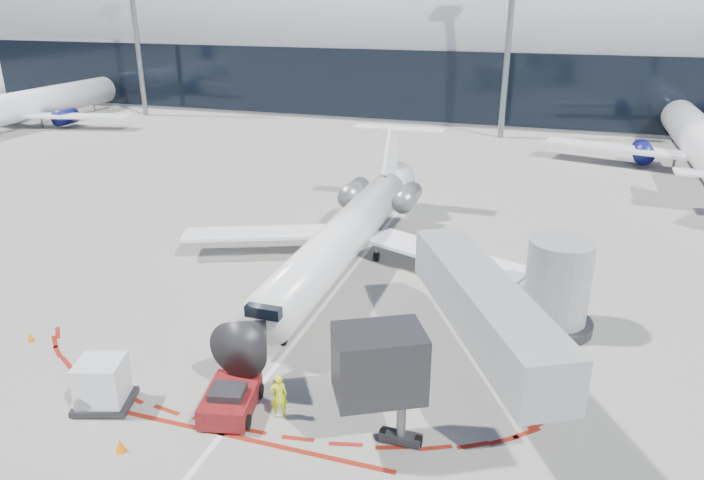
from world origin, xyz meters
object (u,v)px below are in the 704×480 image
(ramp_worker, at_px, (279,396))
(uld_container, at_px, (102,384))
(regional_jet, at_px, (348,232))
(pushback_tug, at_px, (231,400))

(ramp_worker, relative_size, uld_container, 0.71)
(regional_jet, height_order, uld_container, regional_jet)
(regional_jet, relative_size, pushback_tug, 5.54)
(pushback_tug, distance_m, ramp_worker, 2.09)
(ramp_worker, xyz_separation_m, uld_container, (-7.19, -1.59, 0.07))
(uld_container, bearing_deg, ramp_worker, -5.42)
(regional_jet, bearing_deg, uld_container, -106.82)
(ramp_worker, bearing_deg, pushback_tug, -22.83)
(ramp_worker, bearing_deg, regional_jet, -113.69)
(regional_jet, xyz_separation_m, uld_container, (-5.11, -16.91, -1.27))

